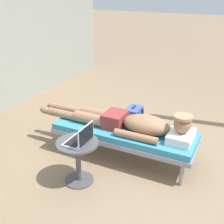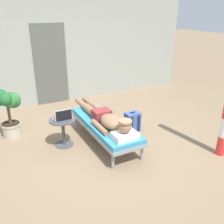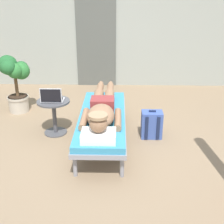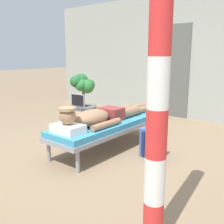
{
  "view_description": "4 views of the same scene",
  "coord_description": "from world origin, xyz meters",
  "px_view_note": "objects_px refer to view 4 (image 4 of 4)",
  "views": [
    {
      "loc": [
        -3.02,
        -1.18,
        2.14
      ],
      "look_at": [
        -0.04,
        0.29,
        0.65
      ],
      "focal_mm": 46.55,
      "sensor_mm": 36.0,
      "label": 1
    },
    {
      "loc": [
        -1.82,
        -3.67,
        2.39
      ],
      "look_at": [
        0.1,
        -0.04,
        0.68
      ],
      "focal_mm": 40.43,
      "sensor_mm": 36.0,
      "label": 2
    },
    {
      "loc": [
        0.27,
        -3.62,
        2.09
      ],
      "look_at": [
        0.18,
        -0.01,
        0.53
      ],
      "focal_mm": 47.86,
      "sensor_mm": 36.0,
      "label": 3
    },
    {
      "loc": [
        2.48,
        -2.71,
        1.39
      ],
      "look_at": [
        0.06,
        0.28,
        0.55
      ],
      "focal_mm": 42.07,
      "sensor_mm": 36.0,
      "label": 4
    }
  ],
  "objects_px": {
    "potted_plant": "(83,91)",
    "porch_post": "(158,83)",
    "person_reclining": "(103,116)",
    "backpack": "(153,143)",
    "laptop": "(81,103)",
    "lounge_chair": "(106,126)",
    "side_table": "(83,116)"
  },
  "relations": [
    {
      "from": "laptop",
      "to": "porch_post",
      "type": "bearing_deg",
      "value": -33.45
    },
    {
      "from": "person_reclining",
      "to": "backpack",
      "type": "height_order",
      "value": "person_reclining"
    },
    {
      "from": "backpack",
      "to": "porch_post",
      "type": "relative_size",
      "value": 0.18
    },
    {
      "from": "lounge_chair",
      "to": "backpack",
      "type": "height_order",
      "value": "backpack"
    },
    {
      "from": "backpack",
      "to": "person_reclining",
      "type": "bearing_deg",
      "value": -162.33
    },
    {
      "from": "lounge_chair",
      "to": "laptop",
      "type": "bearing_deg",
      "value": 164.58
    },
    {
      "from": "backpack",
      "to": "potted_plant",
      "type": "distance_m",
      "value": 2.47
    },
    {
      "from": "lounge_chair",
      "to": "person_reclining",
      "type": "xyz_separation_m",
      "value": [
        0.0,
        -0.07,
        0.17
      ]
    },
    {
      "from": "side_table",
      "to": "backpack",
      "type": "xyz_separation_m",
      "value": [
        1.44,
        -0.09,
        -0.16
      ]
    },
    {
      "from": "lounge_chair",
      "to": "side_table",
      "type": "height_order",
      "value": "side_table"
    },
    {
      "from": "person_reclining",
      "to": "backpack",
      "type": "bearing_deg",
      "value": 17.67
    },
    {
      "from": "lounge_chair",
      "to": "laptop",
      "type": "relative_size",
      "value": 6.08
    },
    {
      "from": "laptop",
      "to": "lounge_chair",
      "type": "bearing_deg",
      "value": -15.42
    },
    {
      "from": "person_reclining",
      "to": "porch_post",
      "type": "distance_m",
      "value": 2.15
    },
    {
      "from": "laptop",
      "to": "backpack",
      "type": "xyz_separation_m",
      "value": [
        1.44,
        -0.04,
        -0.39
      ]
    },
    {
      "from": "person_reclining",
      "to": "potted_plant",
      "type": "relative_size",
      "value": 2.19
    },
    {
      "from": "backpack",
      "to": "side_table",
      "type": "bearing_deg",
      "value": 176.42
    },
    {
      "from": "side_table",
      "to": "porch_post",
      "type": "relative_size",
      "value": 0.22
    },
    {
      "from": "laptop",
      "to": "potted_plant",
      "type": "relative_size",
      "value": 0.31
    },
    {
      "from": "side_table",
      "to": "backpack",
      "type": "height_order",
      "value": "side_table"
    },
    {
      "from": "person_reclining",
      "to": "potted_plant",
      "type": "xyz_separation_m",
      "value": [
        -1.54,
        1.14,
        0.12
      ]
    },
    {
      "from": "person_reclining",
      "to": "laptop",
      "type": "xyz_separation_m",
      "value": [
        -0.73,
        0.27,
        0.06
      ]
    },
    {
      "from": "person_reclining",
      "to": "potted_plant",
      "type": "distance_m",
      "value": 1.92
    },
    {
      "from": "porch_post",
      "to": "lounge_chair",
      "type": "bearing_deg",
      "value": 140.1
    },
    {
      "from": "potted_plant",
      "to": "porch_post",
      "type": "distance_m",
      "value": 3.99
    },
    {
      "from": "lounge_chair",
      "to": "potted_plant",
      "type": "height_order",
      "value": "potted_plant"
    },
    {
      "from": "person_reclining",
      "to": "lounge_chair",
      "type": "bearing_deg",
      "value": 90.0
    },
    {
      "from": "lounge_chair",
      "to": "backpack",
      "type": "relative_size",
      "value": 4.45
    },
    {
      "from": "side_table",
      "to": "laptop",
      "type": "xyz_separation_m",
      "value": [
        0.0,
        -0.05,
        0.23
      ]
    },
    {
      "from": "potted_plant",
      "to": "laptop",
      "type": "bearing_deg",
      "value": -46.89
    },
    {
      "from": "lounge_chair",
      "to": "porch_post",
      "type": "distance_m",
      "value": 2.25
    },
    {
      "from": "potted_plant",
      "to": "porch_post",
      "type": "xyz_separation_m",
      "value": [
        3.14,
        -2.4,
        0.57
      ]
    }
  ]
}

